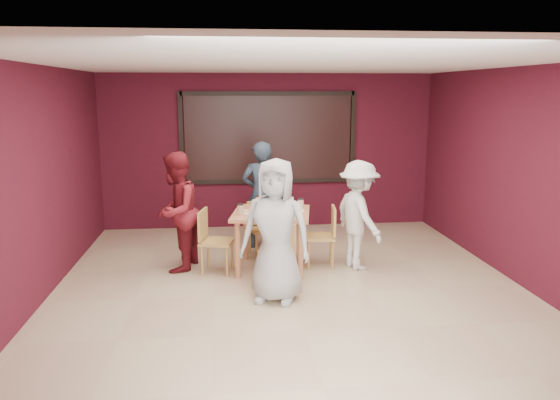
{
  "coord_description": "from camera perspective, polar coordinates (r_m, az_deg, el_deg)",
  "views": [
    {
      "loc": [
        -0.81,
        -6.41,
        2.49
      ],
      "look_at": [
        -0.04,
        0.98,
        1.0
      ],
      "focal_mm": 35.0,
      "sensor_mm": 36.0,
      "label": 1
    }
  ],
  "objects": [
    {
      "name": "chair_left",
      "position": [
        7.61,
        -7.17,
        -3.88
      ],
      "size": [
        0.51,
        0.51,
        0.88
      ],
      "color": "tan",
      "rests_on": "floor"
    },
    {
      "name": "diner_right",
      "position": [
        7.74,
        8.22,
        -1.58
      ],
      "size": [
        0.84,
        1.12,
        1.54
      ],
      "primitive_type": "imported",
      "rotation": [
        0.0,
        0.0,
        1.87
      ],
      "color": "silver",
      "rests_on": "floor"
    },
    {
      "name": "diner_back",
      "position": [
        8.71,
        -1.95,
        0.55
      ],
      "size": [
        0.64,
        0.43,
        1.72
      ],
      "primitive_type": "imported",
      "rotation": [
        0.0,
        0.0,
        3.1
      ],
      "color": "#293849",
      "rests_on": "floor"
    },
    {
      "name": "chair_back",
      "position": [
        8.4,
        -1.94,
        -2.61
      ],
      "size": [
        0.48,
        0.48,
        0.82
      ],
      "color": "tan",
      "rests_on": "floor"
    },
    {
      "name": "chair_right",
      "position": [
        7.86,
        4.76,
        -3.42
      ],
      "size": [
        0.47,
        0.47,
        0.87
      ],
      "color": "tan",
      "rests_on": "floor"
    },
    {
      "name": "window_blinds",
      "position": [
        9.93,
        -1.22,
        6.5
      ],
      "size": [
        3.0,
        0.02,
        1.5
      ],
      "primitive_type": "cube",
      "color": "black"
    },
    {
      "name": "chair_front",
      "position": [
        6.94,
        -0.26,
        -5.43
      ],
      "size": [
        0.46,
        0.46,
        0.86
      ],
      "color": "tan",
      "rests_on": "floor"
    },
    {
      "name": "diner_left",
      "position": [
        7.73,
        -10.79,
        -1.21
      ],
      "size": [
        0.82,
        0.95,
        1.67
      ],
      "primitive_type": "imported",
      "rotation": [
        0.0,
        0.0,
        -1.84
      ],
      "color": "maroon",
      "rests_on": "floor"
    },
    {
      "name": "dining_table",
      "position": [
        7.63,
        -0.91,
        -2.04
      ],
      "size": [
        1.21,
        1.21,
        0.98
      ],
      "color": "#D68457",
      "rests_on": "floor"
    },
    {
      "name": "diner_front",
      "position": [
        6.45,
        -0.45,
        -3.25
      ],
      "size": [
        0.98,
        0.8,
        1.73
      ],
      "primitive_type": "imported",
      "rotation": [
        0.0,
        0.0,
        -0.35
      ],
      "color": "#ACACAC",
      "rests_on": "floor"
    },
    {
      "name": "floor",
      "position": [
        6.93,
        1.21,
        -9.71
      ],
      "size": [
        7.0,
        7.0,
        0.0
      ],
      "primitive_type": "plane",
      "color": "tan",
      "rests_on": "ground"
    }
  ]
}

